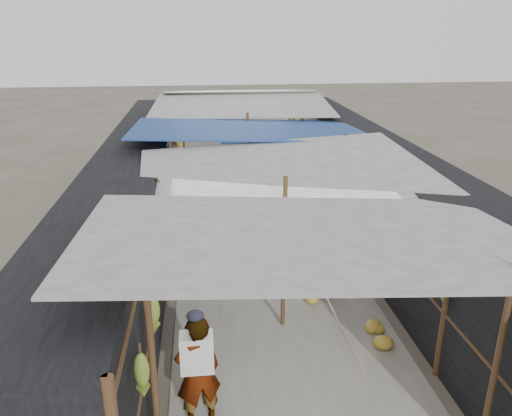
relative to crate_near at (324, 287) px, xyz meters
name	(u,v)px	position (x,y,z in m)	size (l,w,h in m)	color
aisle_slab	(258,241)	(-0.93, 2.54, -0.13)	(3.60, 16.00, 0.02)	#9E998E
stall_left	(137,199)	(-3.63, 2.54, 1.01)	(1.40, 15.00, 2.30)	black
stall_right	(374,190)	(1.77, 2.54, 1.01)	(1.40, 15.00, 2.30)	black
crate_near	(324,287)	(0.00, 0.00, 0.00)	(0.47, 0.37, 0.28)	olive
crate_mid	(277,228)	(-0.44, 2.92, 0.02)	(0.54, 0.43, 0.32)	olive
crate_back	(229,225)	(-1.58, 3.33, -0.01)	(0.41, 0.34, 0.26)	olive
black_basin	(304,195)	(0.77, 5.54, -0.05)	(0.62, 0.62, 0.19)	black
vendor_elderly	(198,372)	(-2.33, -3.02, 0.64)	(0.57, 0.37, 1.55)	white
shopper_blue	(206,217)	(-2.14, 2.39, 0.59)	(0.70, 0.55, 1.45)	navy
vendor_seated	(346,240)	(0.77, 1.25, 0.37)	(0.65, 0.37, 1.01)	#46423D
market_canopy	(258,137)	(-0.90, 2.87, 2.27)	(5.62, 15.20, 2.77)	brown
hanging_bananas	(267,174)	(-0.76, 2.45, 1.53)	(3.95, 14.02, 0.77)	olive
floor_bananas	(311,267)	(-0.06, 0.81, 0.01)	(3.50, 8.70, 0.33)	olive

